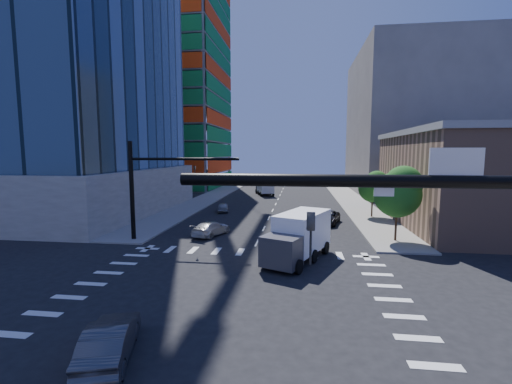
# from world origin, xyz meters

# --- Properties ---
(ground) EXTENTS (160.00, 160.00, 0.00)m
(ground) POSITION_xyz_m (0.00, 0.00, 0.00)
(ground) COLOR black
(ground) RESTS_ON ground
(road_markings) EXTENTS (20.00, 20.00, 0.01)m
(road_markings) POSITION_xyz_m (0.00, 0.00, 0.01)
(road_markings) COLOR silver
(road_markings) RESTS_ON ground
(sidewalk_ne) EXTENTS (5.00, 60.00, 0.15)m
(sidewalk_ne) POSITION_xyz_m (12.50, 40.00, 0.07)
(sidewalk_ne) COLOR gray
(sidewalk_ne) RESTS_ON ground
(sidewalk_nw) EXTENTS (5.00, 60.00, 0.15)m
(sidewalk_nw) POSITION_xyz_m (-12.50, 40.00, 0.07)
(sidewalk_nw) COLOR gray
(sidewalk_nw) RESTS_ON ground
(construction_building) EXTENTS (25.16, 34.50, 70.60)m
(construction_building) POSITION_xyz_m (-27.41, 61.93, 24.61)
(construction_building) COLOR slate
(construction_building) RESTS_ON ground
(commercial_building) EXTENTS (20.50, 22.50, 10.60)m
(commercial_building) POSITION_xyz_m (25.00, 22.00, 5.31)
(commercial_building) COLOR #A0765C
(commercial_building) RESTS_ON ground
(bg_building_ne) EXTENTS (24.00, 30.00, 28.00)m
(bg_building_ne) POSITION_xyz_m (27.00, 55.00, 14.00)
(bg_building_ne) COLOR slate
(bg_building_ne) RESTS_ON ground
(signal_mast_nw) EXTENTS (10.20, 0.40, 9.00)m
(signal_mast_nw) POSITION_xyz_m (-10.00, 11.50, 5.49)
(signal_mast_nw) COLOR black
(signal_mast_nw) RESTS_ON sidewalk_nw
(tree_south) EXTENTS (4.16, 4.16, 6.82)m
(tree_south) POSITION_xyz_m (12.63, 13.90, 4.69)
(tree_south) COLOR #382316
(tree_south) RESTS_ON sidewalk_ne
(tree_north) EXTENTS (3.54, 3.52, 5.78)m
(tree_north) POSITION_xyz_m (12.93, 25.90, 3.99)
(tree_north) COLOR #382316
(tree_north) RESTS_ON sidewalk_ne
(car_nb_far) EXTENTS (3.68, 5.74, 1.47)m
(car_nb_far) POSITION_xyz_m (6.90, 21.42, 0.74)
(car_nb_far) COLOR black
(car_nb_far) RESTS_ON ground
(car_sb_near) EXTENTS (3.47, 5.20, 1.40)m
(car_sb_near) POSITION_xyz_m (-4.83, 14.32, 0.70)
(car_sb_near) COLOR #BABABA
(car_sb_near) RESTS_ON ground
(car_sb_mid) EXTENTS (2.20, 3.99, 1.28)m
(car_sb_mid) POSITION_xyz_m (-6.75, 27.98, 0.64)
(car_sb_mid) COLOR #9FA1A7
(car_sb_mid) RESTS_ON ground
(car_sb_cross) EXTENTS (2.91, 4.89, 1.52)m
(car_sb_cross) POSITION_xyz_m (-3.52, -6.10, 0.76)
(car_sb_cross) COLOR #414246
(car_sb_cross) RESTS_ON ground
(box_truck_near) EXTENTS (5.30, 7.32, 3.53)m
(box_truck_near) POSITION_xyz_m (3.59, 7.26, 1.56)
(box_truck_near) COLOR black
(box_truck_near) RESTS_ON ground
(box_truck_far) EXTENTS (4.36, 6.69, 3.24)m
(box_truck_far) POSITION_xyz_m (-3.09, 48.00, 1.44)
(box_truck_far) COLOR black
(box_truck_far) RESTS_ON ground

